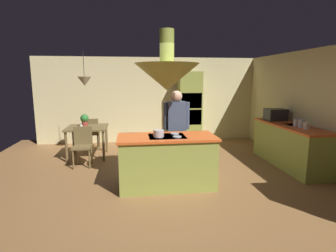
{
  "coord_description": "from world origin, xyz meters",
  "views": [
    {
      "loc": [
        -0.6,
        -4.79,
        1.93
      ],
      "look_at": [
        0.1,
        0.4,
        1.0
      ],
      "focal_mm": 28.8,
      "sensor_mm": 36.0,
      "label": 1
    }
  ],
  "objects_px": {
    "chair_facing_island": "(83,144)",
    "cooking_pot_on_cooktop": "(159,133)",
    "chair_by_back_wall": "(91,132)",
    "cup_on_table": "(81,127)",
    "oven_tower": "(189,108)",
    "microwave_on_counter": "(276,115)",
    "canister_sugar": "(301,124)",
    "kitchen_island": "(167,161)",
    "canister_flour": "(307,126)",
    "canister_tea": "(296,123)",
    "dining_table": "(87,131)",
    "person_at_island": "(176,126)",
    "potted_plant_on_table": "(85,119)"
  },
  "relations": [
    {
      "from": "chair_facing_island",
      "to": "cooking_pot_on_cooktop",
      "type": "distance_m",
      "value": 2.24
    },
    {
      "from": "chair_facing_island",
      "to": "chair_by_back_wall",
      "type": "relative_size",
      "value": 1.0
    },
    {
      "from": "chair_by_back_wall",
      "to": "cup_on_table",
      "type": "height_order",
      "value": "chair_by_back_wall"
    },
    {
      "from": "oven_tower",
      "to": "cup_on_table",
      "type": "height_order",
      "value": "oven_tower"
    },
    {
      "from": "cup_on_table",
      "to": "microwave_on_counter",
      "type": "distance_m",
      "value": 4.66
    },
    {
      "from": "cup_on_table",
      "to": "canister_sugar",
      "type": "relative_size",
      "value": 0.52
    },
    {
      "from": "oven_tower",
      "to": "cooking_pot_on_cooktop",
      "type": "distance_m",
      "value": 3.6
    },
    {
      "from": "chair_facing_island",
      "to": "chair_by_back_wall",
      "type": "height_order",
      "value": "same"
    },
    {
      "from": "microwave_on_counter",
      "to": "cooking_pot_on_cooktop",
      "type": "distance_m",
      "value": 3.39
    },
    {
      "from": "kitchen_island",
      "to": "canister_flour",
      "type": "distance_m",
      "value": 2.9
    },
    {
      "from": "canister_tea",
      "to": "dining_table",
      "type": "bearing_deg",
      "value": 161.93
    },
    {
      "from": "kitchen_island",
      "to": "person_at_island",
      "type": "relative_size",
      "value": 1.02
    },
    {
      "from": "cup_on_table",
      "to": "potted_plant_on_table",
      "type": "bearing_deg",
      "value": 84.6
    },
    {
      "from": "oven_tower",
      "to": "chair_facing_island",
      "type": "xyz_separation_m",
      "value": [
        -2.8,
        -1.83,
        -0.56
      ]
    },
    {
      "from": "dining_table",
      "to": "canister_tea",
      "type": "height_order",
      "value": "canister_tea"
    },
    {
      "from": "kitchen_island",
      "to": "cup_on_table",
      "type": "xyz_separation_m",
      "value": [
        -1.79,
        1.87,
        0.34
      ]
    },
    {
      "from": "chair_facing_island",
      "to": "canister_flour",
      "type": "bearing_deg",
      "value": -14.32
    },
    {
      "from": "chair_facing_island",
      "to": "microwave_on_counter",
      "type": "bearing_deg",
      "value": 0.41
    },
    {
      "from": "chair_facing_island",
      "to": "cooking_pot_on_cooktop",
      "type": "xyz_separation_m",
      "value": [
        1.54,
        -1.55,
        0.5
      ]
    },
    {
      "from": "dining_table",
      "to": "person_at_island",
      "type": "xyz_separation_m",
      "value": [
        1.98,
        -1.42,
        0.32
      ]
    },
    {
      "from": "kitchen_island",
      "to": "canister_sugar",
      "type": "relative_size",
      "value": 9.93
    },
    {
      "from": "person_at_island",
      "to": "chair_by_back_wall",
      "type": "bearing_deg",
      "value": 133.28
    },
    {
      "from": "canister_sugar",
      "to": "cooking_pot_on_cooktop",
      "type": "bearing_deg",
      "value": -169.27
    },
    {
      "from": "kitchen_island",
      "to": "microwave_on_counter",
      "type": "distance_m",
      "value": 3.24
    },
    {
      "from": "person_at_island",
      "to": "cup_on_table",
      "type": "bearing_deg",
      "value": 150.16
    },
    {
      "from": "canister_tea",
      "to": "potted_plant_on_table",
      "type": "bearing_deg",
      "value": 161.1
    },
    {
      "from": "dining_table",
      "to": "person_at_island",
      "type": "bearing_deg",
      "value": -35.65
    },
    {
      "from": "kitchen_island",
      "to": "person_at_island",
      "type": "bearing_deg",
      "value": 67.42
    },
    {
      "from": "dining_table",
      "to": "potted_plant_on_table",
      "type": "height_order",
      "value": "potted_plant_on_table"
    },
    {
      "from": "potted_plant_on_table",
      "to": "chair_facing_island",
      "type": "bearing_deg",
      "value": -85.32
    },
    {
      "from": "kitchen_island",
      "to": "potted_plant_on_table",
      "type": "relative_size",
      "value": 5.76
    },
    {
      "from": "chair_by_back_wall",
      "to": "dining_table",
      "type": "bearing_deg",
      "value": 90.0
    },
    {
      "from": "person_at_island",
      "to": "canister_flour",
      "type": "bearing_deg",
      "value": -9.31
    },
    {
      "from": "oven_tower",
      "to": "cup_on_table",
      "type": "relative_size",
      "value": 23.59
    },
    {
      "from": "microwave_on_counter",
      "to": "person_at_island",
      "type": "bearing_deg",
      "value": -163.22
    },
    {
      "from": "canister_flour",
      "to": "microwave_on_counter",
      "type": "xyz_separation_m",
      "value": [
        0.0,
        1.19,
        0.07
      ]
    },
    {
      "from": "chair_by_back_wall",
      "to": "potted_plant_on_table",
      "type": "xyz_separation_m",
      "value": [
        -0.06,
        -0.59,
        0.42
      ]
    },
    {
      "from": "kitchen_island",
      "to": "dining_table",
      "type": "bearing_deg",
      "value": 128.99
    },
    {
      "from": "person_at_island",
      "to": "microwave_on_counter",
      "type": "relative_size",
      "value": 3.68
    },
    {
      "from": "person_at_island",
      "to": "canister_sugar",
      "type": "distance_m",
      "value": 2.57
    },
    {
      "from": "dining_table",
      "to": "canister_tea",
      "type": "bearing_deg",
      "value": -18.07
    },
    {
      "from": "kitchen_island",
      "to": "microwave_on_counter",
      "type": "height_order",
      "value": "microwave_on_counter"
    },
    {
      "from": "potted_plant_on_table",
      "to": "cup_on_table",
      "type": "relative_size",
      "value": 3.33
    },
    {
      "from": "chair_by_back_wall",
      "to": "cooking_pot_on_cooktop",
      "type": "bearing_deg",
      "value": 117.87
    },
    {
      "from": "oven_tower",
      "to": "cooking_pot_on_cooktop",
      "type": "bearing_deg",
      "value": -110.48
    },
    {
      "from": "person_at_island",
      "to": "canister_flour",
      "type": "relative_size",
      "value": 12.02
    },
    {
      "from": "canister_flour",
      "to": "dining_table",
      "type": "bearing_deg",
      "value": 157.92
    },
    {
      "from": "kitchen_island",
      "to": "oven_tower",
      "type": "bearing_deg",
      "value": 71.26
    },
    {
      "from": "potted_plant_on_table",
      "to": "cooking_pot_on_cooktop",
      "type": "relative_size",
      "value": 1.67
    },
    {
      "from": "kitchen_island",
      "to": "person_at_island",
      "type": "distance_m",
      "value": 0.89
    }
  ]
}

